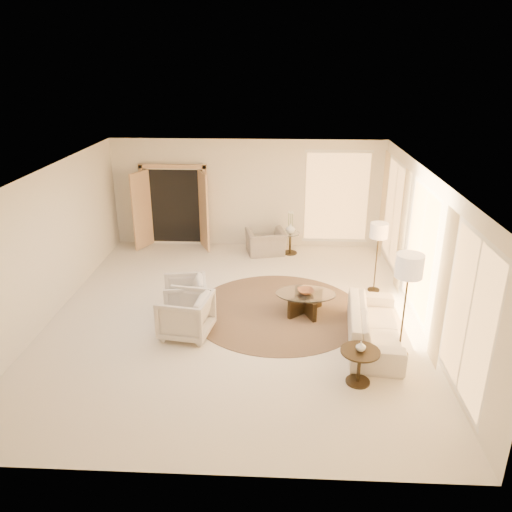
{
  "coord_description": "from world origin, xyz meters",
  "views": [
    {
      "loc": [
        0.85,
        -8.57,
        4.67
      ],
      "look_at": [
        0.4,
        0.4,
        1.1
      ],
      "focal_mm": 35.0,
      "sensor_mm": 36.0,
      "label": 1
    }
  ],
  "objects_px": {
    "end_table": "(359,361)",
    "side_vase": "(290,228)",
    "sofa": "(374,325)",
    "floor_lamp_near": "(379,234)",
    "accent_chair": "(266,238)",
    "armchair_left": "(185,295)",
    "coffee_table": "(305,300)",
    "bowl": "(306,291)",
    "armchair_right": "(186,313)",
    "side_table": "(290,241)",
    "floor_lamp_far": "(409,271)",
    "end_vase": "(361,346)"
  },
  "relations": [
    {
      "from": "side_vase",
      "to": "armchair_left",
      "type": "bearing_deg",
      "value": -121.64
    },
    {
      "from": "side_table",
      "to": "bowl",
      "type": "height_order",
      "value": "side_table"
    },
    {
      "from": "sofa",
      "to": "coffee_table",
      "type": "xyz_separation_m",
      "value": [
        -1.15,
        1.02,
        -0.05
      ]
    },
    {
      "from": "floor_lamp_far",
      "to": "end_vase",
      "type": "relative_size",
      "value": 11.36
    },
    {
      "from": "sofa",
      "to": "floor_lamp_near",
      "type": "bearing_deg",
      "value": -4.0
    },
    {
      "from": "armchair_right",
      "to": "side_vase",
      "type": "relative_size",
      "value": 3.53
    },
    {
      "from": "armchair_left",
      "to": "side_vase",
      "type": "distance_m",
      "value": 3.97
    },
    {
      "from": "end_table",
      "to": "end_vase",
      "type": "relative_size",
      "value": 3.76
    },
    {
      "from": "armchair_right",
      "to": "floor_lamp_far",
      "type": "height_order",
      "value": "floor_lamp_far"
    },
    {
      "from": "side_table",
      "to": "side_vase",
      "type": "height_order",
      "value": "side_vase"
    },
    {
      "from": "sofa",
      "to": "accent_chair",
      "type": "distance_m",
      "value": 4.65
    },
    {
      "from": "coffee_table",
      "to": "side_table",
      "type": "height_order",
      "value": "side_table"
    },
    {
      "from": "side_table",
      "to": "end_vase",
      "type": "height_order",
      "value": "end_vase"
    },
    {
      "from": "side_vase",
      "to": "end_table",
      "type": "bearing_deg",
      "value": -79.86
    },
    {
      "from": "floor_lamp_near",
      "to": "bowl",
      "type": "xyz_separation_m",
      "value": [
        -1.52,
        -1.09,
        -0.83
      ]
    },
    {
      "from": "coffee_table",
      "to": "floor_lamp_near",
      "type": "distance_m",
      "value": 2.14
    },
    {
      "from": "sofa",
      "to": "end_vase",
      "type": "relative_size",
      "value": 13.75
    },
    {
      "from": "sofa",
      "to": "armchair_right",
      "type": "xyz_separation_m",
      "value": [
        -3.33,
        0.07,
        0.12
      ]
    },
    {
      "from": "end_table",
      "to": "side_vase",
      "type": "distance_m",
      "value": 5.54
    },
    {
      "from": "floor_lamp_near",
      "to": "armchair_right",
      "type": "bearing_deg",
      "value": -151.16
    },
    {
      "from": "accent_chair",
      "to": "side_vase",
      "type": "relative_size",
      "value": 3.82
    },
    {
      "from": "coffee_table",
      "to": "accent_chair",
      "type": "bearing_deg",
      "value": 105.47
    },
    {
      "from": "armchair_left",
      "to": "armchair_right",
      "type": "xyz_separation_m",
      "value": [
        0.16,
        -0.78,
        0.03
      ]
    },
    {
      "from": "floor_lamp_far",
      "to": "bowl",
      "type": "distance_m",
      "value": 2.35
    },
    {
      "from": "accent_chair",
      "to": "end_table",
      "type": "bearing_deg",
      "value": 93.67
    },
    {
      "from": "end_vase",
      "to": "side_vase",
      "type": "height_order",
      "value": "side_vase"
    },
    {
      "from": "coffee_table",
      "to": "side_table",
      "type": "relative_size",
      "value": 2.52
    },
    {
      "from": "floor_lamp_near",
      "to": "armchair_left",
      "type": "bearing_deg",
      "value": -161.95
    },
    {
      "from": "end_table",
      "to": "floor_lamp_near",
      "type": "height_order",
      "value": "floor_lamp_near"
    },
    {
      "from": "armchair_left",
      "to": "end_vase",
      "type": "distance_m",
      "value": 3.7
    },
    {
      "from": "armchair_left",
      "to": "coffee_table",
      "type": "height_order",
      "value": "armchair_left"
    },
    {
      "from": "accent_chair",
      "to": "end_table",
      "type": "xyz_separation_m",
      "value": [
        1.6,
        -5.4,
        -0.02
      ]
    },
    {
      "from": "sofa",
      "to": "side_table",
      "type": "height_order",
      "value": "sofa"
    },
    {
      "from": "accent_chair",
      "to": "floor_lamp_near",
      "type": "xyz_separation_m",
      "value": [
        2.4,
        -2.07,
        0.88
      ]
    },
    {
      "from": "accent_chair",
      "to": "side_table",
      "type": "distance_m",
      "value": 0.63
    },
    {
      "from": "sofa",
      "to": "armchair_left",
      "type": "height_order",
      "value": "armchair_left"
    },
    {
      "from": "accent_chair",
      "to": "sofa",
      "type": "bearing_deg",
      "value": 103.11
    },
    {
      "from": "armchair_right",
      "to": "bowl",
      "type": "xyz_separation_m",
      "value": [
        2.18,
        0.95,
        0.03
      ]
    },
    {
      "from": "bowl",
      "to": "end_vase",
      "type": "distance_m",
      "value": 2.36
    },
    {
      "from": "coffee_table",
      "to": "side_vase",
      "type": "xyz_separation_m",
      "value": [
        -0.25,
        3.21,
        0.41
      ]
    },
    {
      "from": "end_vase",
      "to": "armchair_right",
      "type": "bearing_deg",
      "value": 155.94
    },
    {
      "from": "armchair_right",
      "to": "accent_chair",
      "type": "relative_size",
      "value": 0.92
    },
    {
      "from": "floor_lamp_near",
      "to": "side_vase",
      "type": "height_order",
      "value": "floor_lamp_near"
    },
    {
      "from": "side_table",
      "to": "armchair_left",
      "type": "bearing_deg",
      "value": -121.64
    },
    {
      "from": "sofa",
      "to": "accent_chair",
      "type": "xyz_separation_m",
      "value": [
        -2.03,
        4.18,
        0.09
      ]
    },
    {
      "from": "sofa",
      "to": "armchair_left",
      "type": "relative_size",
      "value": 2.68
    },
    {
      "from": "accent_chair",
      "to": "floor_lamp_near",
      "type": "height_order",
      "value": "floor_lamp_near"
    },
    {
      "from": "end_table",
      "to": "bowl",
      "type": "relative_size",
      "value": 1.9
    },
    {
      "from": "end_table",
      "to": "floor_lamp_far",
      "type": "bearing_deg",
      "value": 45.39
    },
    {
      "from": "end_table",
      "to": "bowl",
      "type": "xyz_separation_m",
      "value": [
        -0.72,
        2.24,
        0.08
      ]
    }
  ]
}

